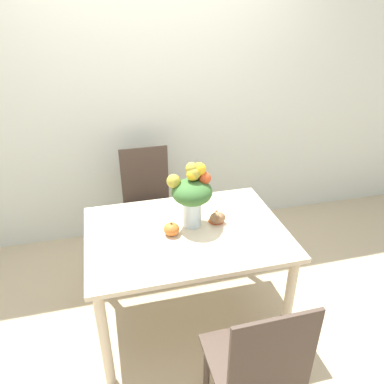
{
  "coord_description": "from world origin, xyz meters",
  "views": [
    {
      "loc": [
        -0.44,
        -1.89,
        2.07
      ],
      "look_at": [
        0.05,
        0.06,
        0.98
      ],
      "focal_mm": 35.0,
      "sensor_mm": 36.0,
      "label": 1
    }
  ],
  "objects_px": {
    "pumpkin": "(172,229)",
    "flower_vase": "(192,193)",
    "turkey_figurine": "(217,216)",
    "dining_chair_near_window": "(148,204)",
    "dining_chair_far_side": "(257,368)"
  },
  "relations": [
    {
      "from": "dining_chair_near_window",
      "to": "flower_vase",
      "type": "bearing_deg",
      "value": -76.75
    },
    {
      "from": "flower_vase",
      "to": "pumpkin",
      "type": "xyz_separation_m",
      "value": [
        -0.15,
        -0.08,
        -0.19
      ]
    },
    {
      "from": "pumpkin",
      "to": "dining_chair_far_side",
      "type": "xyz_separation_m",
      "value": [
        0.24,
        -0.82,
        -0.3
      ]
    },
    {
      "from": "turkey_figurine",
      "to": "dining_chair_near_window",
      "type": "distance_m",
      "value": 0.9
    },
    {
      "from": "dining_chair_far_side",
      "to": "dining_chair_near_window",
      "type": "bearing_deg",
      "value": -81.18
    },
    {
      "from": "flower_vase",
      "to": "pumpkin",
      "type": "distance_m",
      "value": 0.25
    },
    {
      "from": "turkey_figurine",
      "to": "dining_chair_near_window",
      "type": "bearing_deg",
      "value": 114.06
    },
    {
      "from": "pumpkin",
      "to": "turkey_figurine",
      "type": "relative_size",
      "value": 0.7
    },
    {
      "from": "pumpkin",
      "to": "flower_vase",
      "type": "bearing_deg",
      "value": 27.76
    },
    {
      "from": "pumpkin",
      "to": "dining_chair_near_window",
      "type": "height_order",
      "value": "dining_chair_near_window"
    },
    {
      "from": "flower_vase",
      "to": "turkey_figurine",
      "type": "height_order",
      "value": "flower_vase"
    },
    {
      "from": "pumpkin",
      "to": "dining_chair_near_window",
      "type": "xyz_separation_m",
      "value": [
        -0.03,
        0.84,
        -0.3
      ]
    },
    {
      "from": "turkey_figurine",
      "to": "dining_chair_near_window",
      "type": "relative_size",
      "value": 0.15
    },
    {
      "from": "pumpkin",
      "to": "dining_chair_far_side",
      "type": "height_order",
      "value": "dining_chair_far_side"
    },
    {
      "from": "flower_vase",
      "to": "dining_chair_near_window",
      "type": "height_order",
      "value": "flower_vase"
    }
  ]
}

